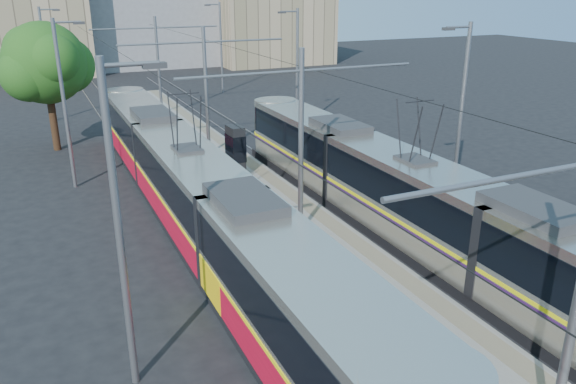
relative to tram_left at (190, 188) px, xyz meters
name	(u,v)px	position (x,y,z in m)	size (l,w,h in m)	color
ground	(428,349)	(3.60, -10.78, -1.71)	(160.00, 160.00, 0.00)	black
platform	(226,170)	(3.60, 6.22, -1.56)	(4.00, 50.00, 0.30)	gray
tactile_strip_left	(200,171)	(2.15, 6.22, -1.40)	(0.70, 50.00, 0.01)	gray
tactile_strip_right	(252,164)	(5.05, 6.22, -1.40)	(0.70, 50.00, 0.01)	gray
rails	(226,172)	(3.60, 6.22, -1.69)	(8.71, 70.00, 0.03)	gray
tram_left	(190,188)	(0.00, 0.00, 0.00)	(2.43, 31.88, 5.50)	black
tram_right	(412,198)	(7.20, -4.95, 0.15)	(2.43, 27.75, 5.50)	black
catenary	(243,97)	(3.60, 3.37, 2.82)	(9.20, 70.00, 7.00)	slate
street_lamps	(201,83)	(3.60, 10.22, 2.48)	(15.18, 38.22, 8.00)	slate
shelter	(236,150)	(3.69, 4.85, -0.09)	(0.75, 1.17, 2.52)	black
tree	(51,64)	(-3.95, 14.95, 3.38)	(5.17, 4.78, 7.51)	#382314
building_left	(7,16)	(-6.40, 49.22, 4.54)	(16.32, 12.24, 12.47)	tan
building_centre	(147,0)	(9.60, 53.22, 6.03)	(18.36, 14.28, 15.46)	gray
building_right	(270,20)	(23.60, 47.22, 3.60)	(14.28, 10.20, 10.59)	tan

